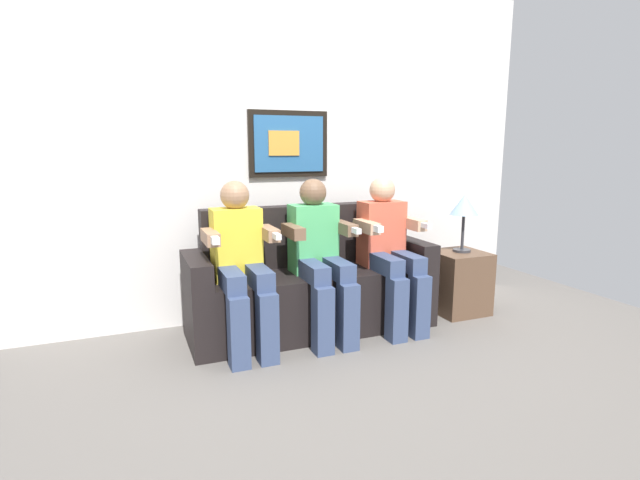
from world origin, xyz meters
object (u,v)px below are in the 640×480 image
Objects in this scene: person_on_right at (389,247)px; side_table_right at (458,282)px; person_on_left at (241,260)px; table_lamp at (464,207)px; couch at (311,288)px; person_in_middle at (320,253)px.

person_on_right is 0.78m from side_table_right.
person_on_left is at bearing -178.04° from side_table_right.
person_on_right is 2.41× the size of table_lamp.
couch is 1.38m from table_lamp.
person_on_right reaches higher than table_lamp.
person_in_middle is (0.00, -0.17, 0.29)m from couch.
person_on_left is 2.22× the size of side_table_right.
couch is at bearing 90.17° from person_in_middle.
couch is at bearing 163.14° from person_on_right.
couch is 1.61× the size of person_in_middle.
table_lamp is at bearing 3.07° from person_in_middle.
person_on_right is at bearing -174.53° from table_lamp.
couch is 1.61× the size of person_on_left.
side_table_right is (0.69, 0.06, -0.36)m from person_on_right.
person_in_middle reaches higher than table_lamp.
couch is 0.65m from person_on_left.
person_in_middle reaches higher than couch.
side_table_right is at bearing 2.82° from person_in_middle.
person_on_left and person_in_middle have the same top height.
person_in_middle is 2.41× the size of table_lamp.
table_lamp is at bearing 16.93° from side_table_right.
person_on_right is at bearing -174.91° from side_table_right.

